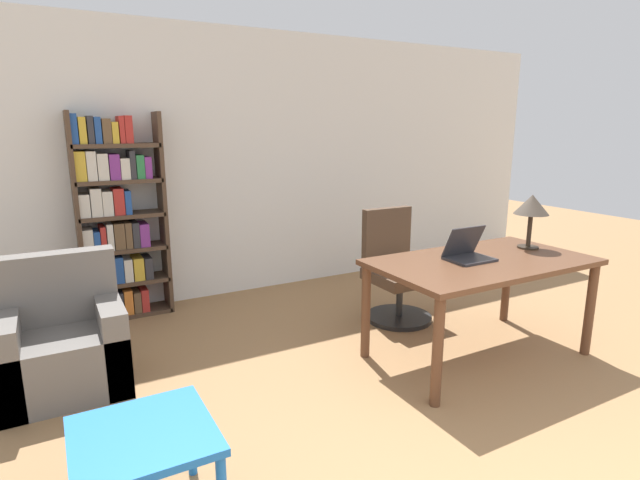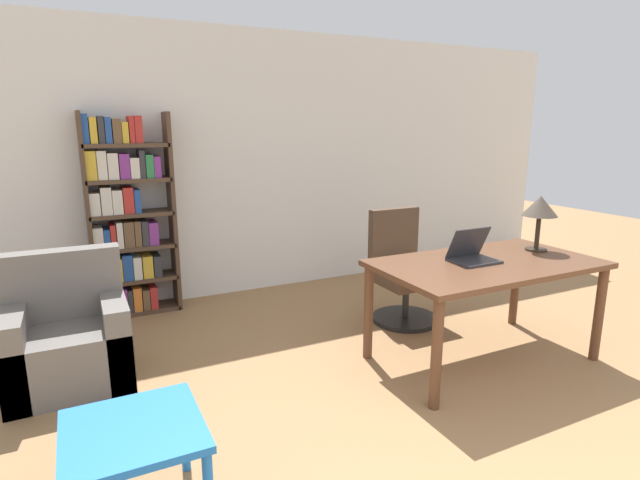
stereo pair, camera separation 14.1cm
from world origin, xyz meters
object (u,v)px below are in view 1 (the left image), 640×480
at_px(table_lamp, 532,207).
at_px(side_table_blue, 144,446).
at_px(office_chair, 395,272).
at_px(laptop, 467,252).
at_px(armchair, 63,346).
at_px(bookshelf, 116,221).
at_px(desk, 481,271).

distance_m(table_lamp, side_table_blue, 3.29).
distance_m(office_chair, side_table_blue, 2.90).
relative_size(laptop, table_lamp, 0.75).
xyz_separation_m(table_lamp, armchair, (-3.42, 0.89, -0.81)).
distance_m(office_chair, bookshelf, 2.58).
bearing_deg(office_chair, side_table_blue, -148.87).
relative_size(office_chair, bookshelf, 0.54).
bearing_deg(bookshelf, side_table_blue, -95.67).
distance_m(side_table_blue, armchair, 1.55).
distance_m(table_lamp, bookshelf, 3.58).
bearing_deg(table_lamp, office_chair, 127.57).
distance_m(desk, armchair, 3.00).
xyz_separation_m(side_table_blue, bookshelf, (0.27, 2.75, 0.50)).
bearing_deg(bookshelf, armchair, -113.60).
bearing_deg(desk, bookshelf, 135.91).
bearing_deg(bookshelf, laptop, -44.65).
bearing_deg(bookshelf, table_lamp, -36.45).
bearing_deg(laptop, office_chair, 88.09).
height_order(desk, table_lamp, table_lamp).
xyz_separation_m(laptop, office_chair, (0.03, 0.90, -0.39)).
distance_m(office_chair, armchair, 2.75).
bearing_deg(table_lamp, laptop, -177.95).
relative_size(desk, table_lamp, 3.77).
distance_m(desk, side_table_blue, 2.62).
height_order(desk, office_chair, office_chair).
bearing_deg(office_chair, bookshelf, 150.40).
bearing_deg(laptop, table_lamp, 2.05).
bearing_deg(side_table_blue, desk, 12.08).
relative_size(laptop, armchair, 0.37).
bearing_deg(laptop, armchair, 161.32).
bearing_deg(armchair, table_lamp, -14.65).
height_order(office_chair, armchair, office_chair).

